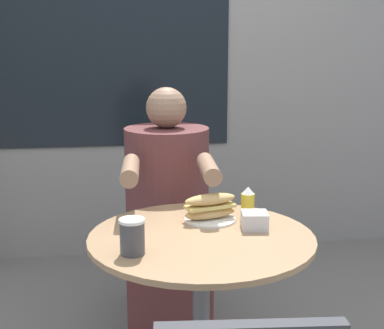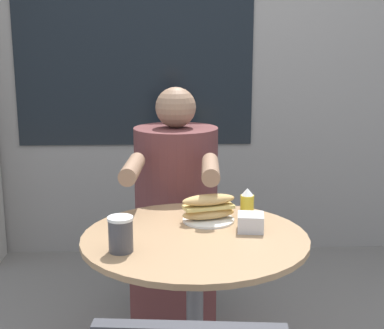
{
  "view_description": "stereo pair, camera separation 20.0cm",
  "coord_description": "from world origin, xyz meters",
  "px_view_note": "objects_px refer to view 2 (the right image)",
  "views": [
    {
      "loc": [
        -0.29,
        -1.71,
        1.35
      ],
      "look_at": [
        0.0,
        0.22,
        0.92
      ],
      "focal_mm": 50.0,
      "sensor_mm": 36.0,
      "label": 1
    },
    {
      "loc": [
        -0.09,
        -1.73,
        1.35
      ],
      "look_at": [
        0.0,
        0.22,
        0.92
      ],
      "focal_mm": 50.0,
      "sensor_mm": 36.0,
      "label": 2
    }
  ],
  "objects_px": {
    "condiment_bottle": "(247,205)",
    "cafe_table": "(195,286)",
    "diner_chair": "(177,210)",
    "sandwich_on_plate": "(209,209)",
    "seated_diner": "(176,235)",
    "drink_cup": "(121,234)"
  },
  "relations": [
    {
      "from": "sandwich_on_plate",
      "to": "drink_cup",
      "type": "bearing_deg",
      "value": -135.98
    },
    {
      "from": "seated_diner",
      "to": "sandwich_on_plate",
      "type": "xyz_separation_m",
      "value": [
        0.11,
        -0.44,
        0.26
      ]
    },
    {
      "from": "drink_cup",
      "to": "sandwich_on_plate",
      "type": "bearing_deg",
      "value": 44.02
    },
    {
      "from": "seated_diner",
      "to": "condiment_bottle",
      "type": "bearing_deg",
      "value": 124.58
    },
    {
      "from": "cafe_table",
      "to": "condiment_bottle",
      "type": "xyz_separation_m",
      "value": [
        0.2,
        0.15,
        0.25
      ]
    },
    {
      "from": "seated_diner",
      "to": "sandwich_on_plate",
      "type": "bearing_deg",
      "value": 108.59
    },
    {
      "from": "diner_chair",
      "to": "condiment_bottle",
      "type": "xyz_separation_m",
      "value": [
        0.25,
        -0.78,
        0.26
      ]
    },
    {
      "from": "diner_chair",
      "to": "seated_diner",
      "type": "relative_size",
      "value": 0.74
    },
    {
      "from": "drink_cup",
      "to": "condiment_bottle",
      "type": "height_order",
      "value": "condiment_bottle"
    },
    {
      "from": "sandwich_on_plate",
      "to": "condiment_bottle",
      "type": "bearing_deg",
      "value": 0.98
    },
    {
      "from": "diner_chair",
      "to": "sandwich_on_plate",
      "type": "height_order",
      "value": "diner_chair"
    },
    {
      "from": "seated_diner",
      "to": "condiment_bottle",
      "type": "height_order",
      "value": "seated_diner"
    },
    {
      "from": "diner_chair",
      "to": "sandwich_on_plate",
      "type": "xyz_separation_m",
      "value": [
        0.11,
        -0.79,
        0.25
      ]
    },
    {
      "from": "sandwich_on_plate",
      "to": "drink_cup",
      "type": "xyz_separation_m",
      "value": [
        -0.3,
        -0.29,
        0.01
      ]
    },
    {
      "from": "sandwich_on_plate",
      "to": "diner_chair",
      "type": "bearing_deg",
      "value": 97.65
    },
    {
      "from": "sandwich_on_plate",
      "to": "seated_diner",
      "type": "bearing_deg",
      "value": 104.7
    },
    {
      "from": "cafe_table",
      "to": "sandwich_on_plate",
      "type": "distance_m",
      "value": 0.28
    },
    {
      "from": "seated_diner",
      "to": "drink_cup",
      "type": "bearing_deg",
      "value": 79.69
    },
    {
      "from": "cafe_table",
      "to": "diner_chair",
      "type": "relative_size",
      "value": 0.89
    },
    {
      "from": "condiment_bottle",
      "to": "cafe_table",
      "type": "bearing_deg",
      "value": -142.41
    },
    {
      "from": "seated_diner",
      "to": "drink_cup",
      "type": "height_order",
      "value": "seated_diner"
    },
    {
      "from": "seated_diner",
      "to": "sandwich_on_plate",
      "type": "relative_size",
      "value": 5.57
    }
  ]
}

